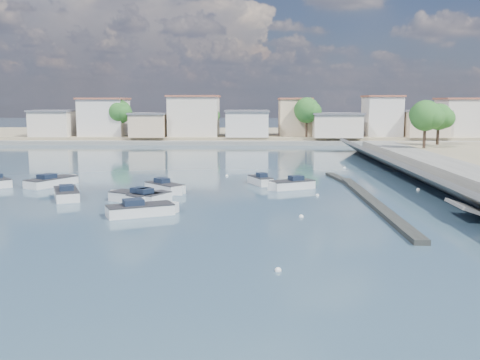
{
  "coord_description": "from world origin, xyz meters",
  "views": [
    {
      "loc": [
        -3.3,
        -34.18,
        8.57
      ],
      "look_at": [
        -4.25,
        14.26,
        1.4
      ],
      "focal_mm": 40.0,
      "sensor_mm": 36.0,
      "label": 1
    }
  ],
  "objects_px": {
    "motorboat_d": "(290,185)",
    "motorboat_f": "(260,181)",
    "motorboat_h": "(144,210)",
    "motorboat_b": "(151,198)",
    "motorboat_g": "(166,188)",
    "motorboat_e": "(54,182)",
    "motorboat_a": "(66,194)",
    "motorboat_c": "(134,197)"
  },
  "relations": [
    {
      "from": "motorboat_d",
      "to": "motorboat_f",
      "type": "bearing_deg",
      "value": 134.99
    },
    {
      "from": "motorboat_d",
      "to": "motorboat_h",
      "type": "distance_m",
      "value": 17.26
    },
    {
      "from": "motorboat_b",
      "to": "motorboat_g",
      "type": "xyz_separation_m",
      "value": [
        0.46,
        5.21,
        0.0
      ]
    },
    {
      "from": "motorboat_b",
      "to": "motorboat_f",
      "type": "distance_m",
      "value": 13.91
    },
    {
      "from": "motorboat_d",
      "to": "motorboat_e",
      "type": "xyz_separation_m",
      "value": [
        -24.07,
        1.72,
        0.0
      ]
    },
    {
      "from": "motorboat_d",
      "to": "motorboat_f",
      "type": "distance_m",
      "value": 4.17
    },
    {
      "from": "motorboat_b",
      "to": "motorboat_h",
      "type": "height_order",
      "value": "same"
    },
    {
      "from": "motorboat_b",
      "to": "motorboat_d",
      "type": "bearing_deg",
      "value": 30.55
    },
    {
      "from": "motorboat_a",
      "to": "motorboat_f",
      "type": "relative_size",
      "value": 1.38
    },
    {
      "from": "motorboat_c",
      "to": "motorboat_h",
      "type": "height_order",
      "value": "same"
    },
    {
      "from": "motorboat_e",
      "to": "motorboat_a",
      "type": "bearing_deg",
      "value": -62.33
    },
    {
      "from": "motorboat_c",
      "to": "motorboat_h",
      "type": "xyz_separation_m",
      "value": [
        1.9,
        -5.45,
        -0.0
      ]
    },
    {
      "from": "motorboat_f",
      "to": "motorboat_h",
      "type": "distance_m",
      "value": 17.82
    },
    {
      "from": "motorboat_g",
      "to": "motorboat_h",
      "type": "distance_m",
      "value": 10.31
    },
    {
      "from": "motorboat_e",
      "to": "motorboat_h",
      "type": "height_order",
      "value": "same"
    },
    {
      "from": "motorboat_f",
      "to": "motorboat_b",
      "type": "bearing_deg",
      "value": -132.57
    },
    {
      "from": "motorboat_a",
      "to": "motorboat_d",
      "type": "height_order",
      "value": "same"
    },
    {
      "from": "motorboat_g",
      "to": "motorboat_h",
      "type": "height_order",
      "value": "same"
    },
    {
      "from": "motorboat_a",
      "to": "motorboat_h",
      "type": "relative_size",
      "value": 0.99
    },
    {
      "from": "motorboat_b",
      "to": "motorboat_g",
      "type": "bearing_deg",
      "value": 84.95
    },
    {
      "from": "motorboat_a",
      "to": "motorboat_c",
      "type": "relative_size",
      "value": 1.04
    },
    {
      "from": "motorboat_b",
      "to": "motorboat_a",
      "type": "bearing_deg",
      "value": 166.56
    },
    {
      "from": "motorboat_g",
      "to": "motorboat_a",
      "type": "bearing_deg",
      "value": -158.62
    },
    {
      "from": "motorboat_h",
      "to": "motorboat_e",
      "type": "bearing_deg",
      "value": 130.53
    },
    {
      "from": "motorboat_a",
      "to": "motorboat_f",
      "type": "xyz_separation_m",
      "value": [
        17.4,
        8.34,
        -0.0
      ]
    },
    {
      "from": "motorboat_e",
      "to": "motorboat_f",
      "type": "bearing_deg",
      "value": 3.33
    },
    {
      "from": "motorboat_b",
      "to": "motorboat_h",
      "type": "xyz_separation_m",
      "value": [
        0.36,
        -5.1,
        0.0
      ]
    },
    {
      "from": "motorboat_d",
      "to": "motorboat_a",
      "type": "bearing_deg",
      "value": -165.16
    },
    {
      "from": "motorboat_g",
      "to": "motorboat_f",
      "type": "bearing_deg",
      "value": 29.35
    },
    {
      "from": "motorboat_d",
      "to": "motorboat_e",
      "type": "bearing_deg",
      "value": 175.91
    },
    {
      "from": "motorboat_c",
      "to": "motorboat_e",
      "type": "height_order",
      "value": "same"
    },
    {
      "from": "motorboat_a",
      "to": "motorboat_d",
      "type": "relative_size",
      "value": 1.13
    },
    {
      "from": "motorboat_a",
      "to": "motorboat_d",
      "type": "distance_m",
      "value": 21.05
    },
    {
      "from": "motorboat_f",
      "to": "motorboat_g",
      "type": "bearing_deg",
      "value": -150.65
    },
    {
      "from": "motorboat_h",
      "to": "motorboat_b",
      "type": "bearing_deg",
      "value": 93.99
    },
    {
      "from": "motorboat_c",
      "to": "motorboat_h",
      "type": "relative_size",
      "value": 0.95
    },
    {
      "from": "motorboat_d",
      "to": "motorboat_e",
      "type": "height_order",
      "value": "same"
    },
    {
      "from": "motorboat_h",
      "to": "motorboat_g",
      "type": "bearing_deg",
      "value": 89.41
    },
    {
      "from": "motorboat_b",
      "to": "motorboat_d",
      "type": "distance_m",
      "value": 14.36
    },
    {
      "from": "motorboat_b",
      "to": "motorboat_h",
      "type": "distance_m",
      "value": 5.11
    },
    {
      "from": "motorboat_f",
      "to": "motorboat_h",
      "type": "height_order",
      "value": "same"
    },
    {
      "from": "motorboat_a",
      "to": "motorboat_e",
      "type": "xyz_separation_m",
      "value": [
        -3.73,
        7.11,
        -0.0
      ]
    }
  ]
}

